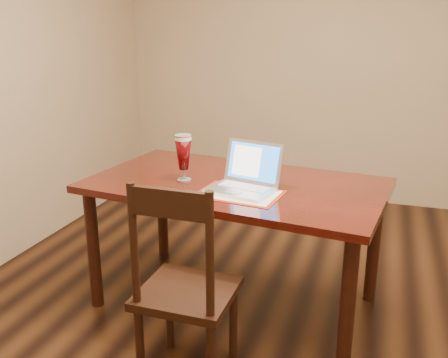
% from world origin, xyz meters
% --- Properties ---
extents(ground, '(5.00, 5.00, 0.00)m').
position_xyz_m(ground, '(0.00, 0.00, 0.00)').
color(ground, black).
rests_on(ground, ground).
extents(room_shell, '(4.51, 5.01, 2.71)m').
position_xyz_m(room_shell, '(0.00, 0.00, 1.76)').
color(room_shell, '#C9AE86').
rests_on(room_shell, ground).
extents(dining_table, '(1.86, 1.19, 1.11)m').
position_xyz_m(dining_table, '(-0.43, 0.22, 0.73)').
color(dining_table, '#500F0A').
rests_on(dining_table, ground).
extents(dining_chair, '(0.46, 0.44, 1.07)m').
position_xyz_m(dining_chair, '(-0.45, -0.55, 0.50)').
color(dining_chair, black).
rests_on(dining_chair, ground).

